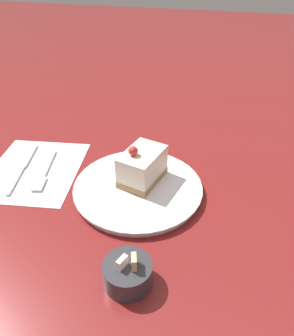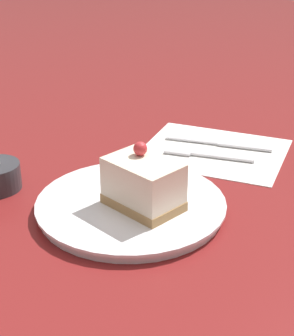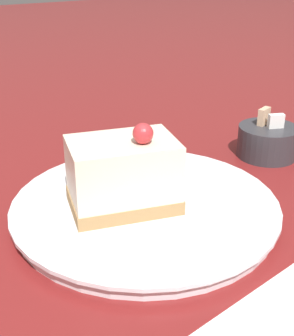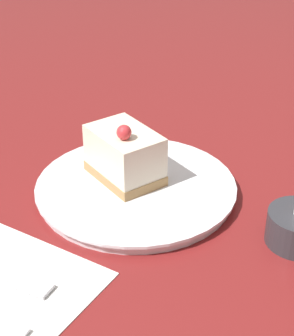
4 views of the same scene
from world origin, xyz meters
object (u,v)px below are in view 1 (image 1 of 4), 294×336
cake_slice (142,166)px  sugar_bowl (128,273)px  fork (44,173)px  plate (138,188)px  knife (25,163)px

cake_slice → sugar_bowl: 0.24m
fork → plate: bearing=165.6°
plate → knife: size_ratio=1.40×
fork → sugar_bowl: 0.35m
plate → fork: (0.22, -0.01, -0.00)m
cake_slice → sugar_bowl: cake_slice is taller
plate → cake_slice: (-0.00, -0.02, 0.04)m
plate → cake_slice: size_ratio=2.29×
knife → sugar_bowl: size_ratio=2.49×
knife → sugar_bowl: bearing=130.3°
plate → sugar_bowl: 0.22m
knife → fork: bearing=146.3°
cake_slice → knife: bearing=13.5°
cake_slice → knife: 0.29m
knife → cake_slice: bearing=165.7°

